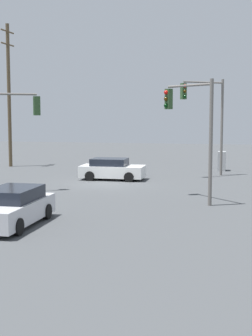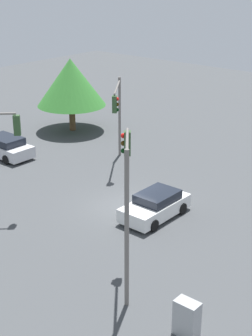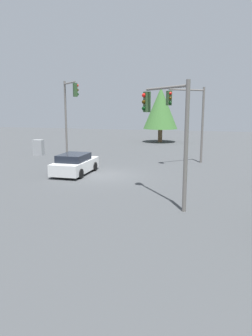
{
  "view_description": "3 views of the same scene",
  "coord_description": "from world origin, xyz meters",
  "views": [
    {
      "loc": [
        30.4,
        7.75,
        4.46
      ],
      "look_at": [
        -0.51,
        1.15,
        0.95
      ],
      "focal_mm": 55.0,
      "sensor_mm": 36.0,
      "label": 1
    },
    {
      "loc": [
        -16.86,
        19.93,
        12.73
      ],
      "look_at": [
        0.82,
        -0.95,
        1.86
      ],
      "focal_mm": 55.0,
      "sensor_mm": 36.0,
      "label": 2
    },
    {
      "loc": [
        6.94,
        -20.14,
        4.59
      ],
      "look_at": [
        1.84,
        -1.02,
        0.77
      ],
      "focal_mm": 35.0,
      "sensor_mm": 36.0,
      "label": 3
    }
  ],
  "objects": [
    {
      "name": "ground_plane",
      "position": [
        0.0,
        0.0,
        0.0
      ],
      "size": [
        80.0,
        80.0,
        0.0
      ],
      "primitive_type": "plane",
      "color": "#424447"
    },
    {
      "name": "sedan_silver",
      "position": [
        11.99,
        -0.74,
        0.71
      ],
      "size": [
        4.68,
        2.04,
        1.47
      ],
      "rotation": [
        0.0,
        0.0,
        -1.57
      ],
      "color": "silver",
      "rests_on": "ground_plane"
    },
    {
      "name": "traffic_signal_main",
      "position": [
        -4.95,
        5.83,
        4.49
      ],
      "size": [
        2.38,
        2.78,
        6.62
      ],
      "rotation": [
        0.0,
        0.0,
        -0.88
      ],
      "color": "slate",
      "rests_on": "ground_plane"
    },
    {
      "name": "sedan_white",
      "position": [
        -1.97,
        -0.1,
        0.67
      ],
      "size": [
        2.02,
        4.13,
        1.39
      ],
      "color": "silver",
      "rests_on": "ground_plane"
    },
    {
      "name": "traffic_signal_aux",
      "position": [
        5.08,
        5.64,
        4.07
      ],
      "size": [
        2.71,
        2.63,
        5.95
      ],
      "rotation": [
        0.0,
        0.0,
        3.91
      ],
      "color": "slate",
      "rests_on": "ground_plane"
    },
    {
      "name": "electrical_cabinet",
      "position": [
        -8.61,
        6.77,
        0.72
      ],
      "size": [
        0.92,
        0.57,
        1.44
      ],
      "primitive_type": "cube",
      "color": "#9EA0A3",
      "rests_on": "ground_plane"
    },
    {
      "name": "utility_pole_tall",
      "position": [
        -8.06,
        -10.0,
        5.94
      ],
      "size": [
        2.2,
        0.28,
        11.28
      ],
      "color": "brown",
      "rests_on": "ground_plane"
    }
  ]
}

